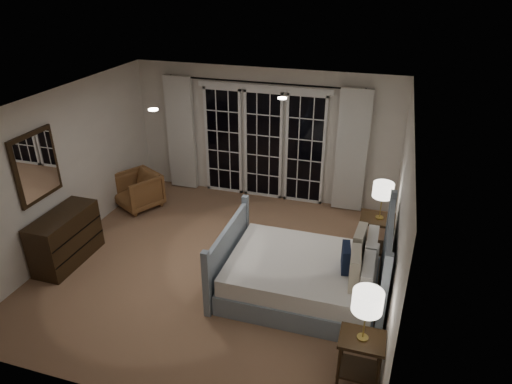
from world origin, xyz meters
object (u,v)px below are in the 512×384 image
(bed, at_px, (307,275))
(nightstand_right, at_px, (377,232))
(dresser, at_px, (66,238))
(nightstand_left, at_px, (360,353))
(armchair, at_px, (138,190))
(lamp_left, at_px, (368,302))
(lamp_right, at_px, (383,190))

(bed, bearing_deg, nightstand_right, 54.32)
(nightstand_right, relative_size, dresser, 0.62)
(nightstand_left, distance_m, nightstand_right, 2.48)
(bed, xyz_separation_m, armchair, (-3.52, 1.62, 0.01))
(lamp_left, distance_m, armchair, 5.29)
(lamp_right, distance_m, armchair, 4.47)
(nightstand_right, distance_m, lamp_right, 0.70)
(nightstand_left, height_order, armchair, armchair)
(nightstand_right, height_order, lamp_left, lamp_left)
(bed, xyz_separation_m, nightstand_left, (0.84, -1.29, 0.09))
(bed, distance_m, lamp_right, 1.68)
(lamp_right, bearing_deg, bed, -125.68)
(nightstand_left, relative_size, nightstand_right, 0.88)
(lamp_right, bearing_deg, lamp_left, -90.29)
(bed, bearing_deg, lamp_right, 54.32)
(nightstand_left, relative_size, lamp_left, 1.04)
(lamp_right, height_order, dresser, lamp_right)
(dresser, bearing_deg, lamp_left, -12.86)
(bed, height_order, dresser, bed)
(nightstand_left, relative_size, armchair, 0.85)
(nightstand_left, bearing_deg, dresser, 167.14)
(lamp_left, relative_size, dresser, 0.52)
(nightstand_right, relative_size, lamp_right, 1.23)
(lamp_right, xyz_separation_m, dresser, (-4.49, -1.45, -0.77))
(nightstand_right, height_order, dresser, dresser)
(nightstand_left, bearing_deg, lamp_left, -45.00)
(bed, bearing_deg, dresser, -175.75)
(lamp_right, xyz_separation_m, armchair, (-4.36, 0.44, -0.84))
(lamp_left, xyz_separation_m, dresser, (-4.48, 1.02, -0.70))
(nightstand_left, bearing_deg, armchair, 146.21)
(bed, bearing_deg, lamp_left, -57.17)
(nightstand_left, distance_m, armchair, 5.24)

